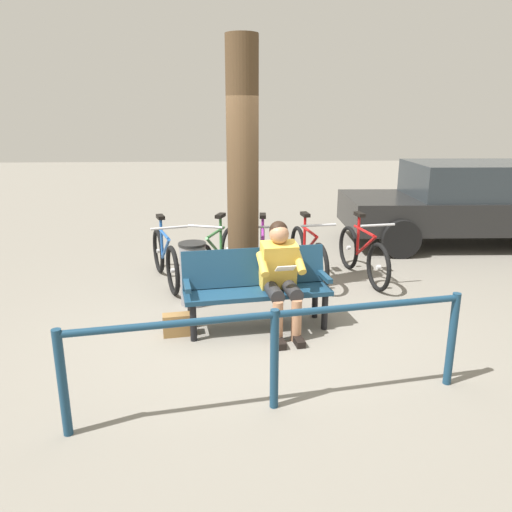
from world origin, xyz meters
name	(u,v)px	position (x,y,z in m)	size (l,w,h in m)	color
ground_plane	(259,328)	(0.00, 0.00, 0.00)	(40.00, 40.00, 0.00)	slate
bench	(256,283)	(0.03, -0.09, 0.51)	(1.65, 0.71, 0.87)	navy
person_reading	(281,272)	(-0.22, 0.03, 0.66)	(0.53, 0.80, 1.20)	gold
handbag	(177,325)	(0.89, 0.12, 0.12)	(0.30, 0.14, 0.24)	olive
tree_trunk	(243,174)	(0.14, -1.03, 1.59)	(0.39, 0.39, 3.17)	#4C3823
litter_bin	(193,274)	(0.77, -0.79, 0.40)	(0.34, 0.34, 0.79)	slate
bicycle_orange	(362,255)	(-1.58, -1.65, 0.36)	(0.48, 1.67, 0.94)	black
bicycle_black	(308,255)	(-0.80, -1.69, 0.36)	(0.48, 1.67, 0.94)	black
bicycle_purple	(263,257)	(-0.14, -1.62, 0.36)	(0.48, 1.68, 0.94)	black
bicycle_silver	(217,256)	(0.50, -1.67, 0.36)	(0.66, 1.61, 0.94)	black
bicycle_red	(165,258)	(1.22, -1.63, 0.36)	(0.65, 1.62, 0.94)	black
railing_fence	(275,340)	(-0.02, 1.52, 0.60)	(3.19, 0.62, 0.85)	navy
parked_car	(467,202)	(-3.96, -3.55, 0.77)	(4.26, 2.13, 1.47)	black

